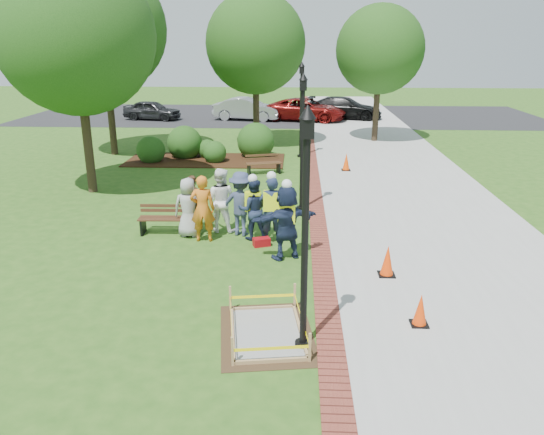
{
  "coord_description": "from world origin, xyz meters",
  "views": [
    {
      "loc": [
        1.1,
        -11.23,
        5.21
      ],
      "look_at": [
        0.5,
        1.2,
        1.0
      ],
      "focal_mm": 35.0,
      "sensor_mm": 36.0,
      "label": 1
    }
  ],
  "objects_px": {
    "wet_concrete_pad": "(267,323)",
    "lamp_near": "(305,215)",
    "hivis_worker_c": "(253,207)",
    "cone_front": "(420,310)",
    "hivis_worker_b": "(271,208)",
    "hivis_worker_a": "(286,220)",
    "bench_near": "(166,225)"
  },
  "relations": [
    {
      "from": "wet_concrete_pad",
      "to": "cone_front",
      "type": "distance_m",
      "value": 2.94
    },
    {
      "from": "hivis_worker_b",
      "to": "hivis_worker_c",
      "type": "height_order",
      "value": "hivis_worker_b"
    },
    {
      "from": "bench_near",
      "to": "cone_front",
      "type": "height_order",
      "value": "bench_near"
    },
    {
      "from": "bench_near",
      "to": "wet_concrete_pad",
      "type": "bearing_deg",
      "value": -59.02
    },
    {
      "from": "bench_near",
      "to": "hivis_worker_c",
      "type": "height_order",
      "value": "hivis_worker_c"
    },
    {
      "from": "bench_near",
      "to": "hivis_worker_a",
      "type": "height_order",
      "value": "hivis_worker_a"
    },
    {
      "from": "wet_concrete_pad",
      "to": "hivis_worker_c",
      "type": "relative_size",
      "value": 1.38
    },
    {
      "from": "lamp_near",
      "to": "hivis_worker_a",
      "type": "relative_size",
      "value": 2.1
    },
    {
      "from": "lamp_near",
      "to": "hivis_worker_c",
      "type": "height_order",
      "value": "lamp_near"
    },
    {
      "from": "lamp_near",
      "to": "hivis_worker_c",
      "type": "xyz_separation_m",
      "value": [
        -1.32,
        5.32,
        -1.57
      ]
    },
    {
      "from": "wet_concrete_pad",
      "to": "lamp_near",
      "type": "height_order",
      "value": "lamp_near"
    },
    {
      "from": "bench_near",
      "to": "hivis_worker_c",
      "type": "xyz_separation_m",
      "value": [
        2.49,
        -0.28,
        0.65
      ]
    },
    {
      "from": "hivis_worker_c",
      "to": "lamp_near",
      "type": "bearing_deg",
      "value": -76.11
    },
    {
      "from": "bench_near",
      "to": "hivis_worker_b",
      "type": "bearing_deg",
      "value": -9.63
    },
    {
      "from": "wet_concrete_pad",
      "to": "lamp_near",
      "type": "xyz_separation_m",
      "value": [
        0.67,
        -0.38,
        2.25
      ]
    },
    {
      "from": "hivis_worker_a",
      "to": "hivis_worker_b",
      "type": "bearing_deg",
      "value": 111.35
    },
    {
      "from": "bench_near",
      "to": "lamp_near",
      "type": "bearing_deg",
      "value": -55.85
    },
    {
      "from": "cone_front",
      "to": "lamp_near",
      "type": "distance_m",
      "value": 3.22
    },
    {
      "from": "cone_front",
      "to": "hivis_worker_c",
      "type": "bearing_deg",
      "value": 128.39
    },
    {
      "from": "cone_front",
      "to": "bench_near",
      "type": "bearing_deg",
      "value": 141.72
    },
    {
      "from": "bench_near",
      "to": "lamp_near",
      "type": "xyz_separation_m",
      "value": [
        3.8,
        -5.6,
        2.23
      ]
    },
    {
      "from": "hivis_worker_b",
      "to": "hivis_worker_c",
      "type": "bearing_deg",
      "value": 156.23
    },
    {
      "from": "lamp_near",
      "to": "hivis_worker_c",
      "type": "distance_m",
      "value": 5.7
    },
    {
      "from": "cone_front",
      "to": "hivis_worker_a",
      "type": "distance_m",
      "value": 4.17
    },
    {
      "from": "hivis_worker_a",
      "to": "bench_near",
      "type": "bearing_deg",
      "value": 155.09
    },
    {
      "from": "cone_front",
      "to": "hivis_worker_b",
      "type": "height_order",
      "value": "hivis_worker_b"
    },
    {
      "from": "cone_front",
      "to": "wet_concrete_pad",
      "type": "bearing_deg",
      "value": -170.94
    },
    {
      "from": "hivis_worker_a",
      "to": "hivis_worker_c",
      "type": "xyz_separation_m",
      "value": [
        -0.93,
        1.3,
        -0.09
      ]
    },
    {
      "from": "cone_front",
      "to": "hivis_worker_c",
      "type": "relative_size",
      "value": 0.36
    },
    {
      "from": "lamp_near",
      "to": "hivis_worker_c",
      "type": "bearing_deg",
      "value": 103.89
    },
    {
      "from": "cone_front",
      "to": "hivis_worker_a",
      "type": "height_order",
      "value": "hivis_worker_a"
    },
    {
      "from": "lamp_near",
      "to": "hivis_worker_b",
      "type": "relative_size",
      "value": 2.18
    }
  ]
}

